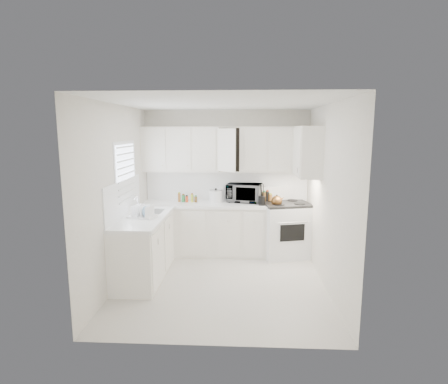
# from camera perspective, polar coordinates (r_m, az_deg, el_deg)

# --- Properties ---
(floor) EXTENTS (3.20, 3.20, 0.00)m
(floor) POSITION_cam_1_polar(r_m,az_deg,el_deg) (5.53, -0.38, -14.11)
(floor) COLOR silver
(floor) RESTS_ON ground
(ceiling) EXTENTS (3.20, 3.20, 0.00)m
(ceiling) POSITION_cam_1_polar(r_m,az_deg,el_deg) (5.08, -0.41, 13.83)
(ceiling) COLOR white
(ceiling) RESTS_ON ground
(wall_back) EXTENTS (3.00, 0.00, 3.00)m
(wall_back) POSITION_cam_1_polar(r_m,az_deg,el_deg) (6.73, 0.39, 1.70)
(wall_back) COLOR white
(wall_back) RESTS_ON ground
(wall_front) EXTENTS (3.00, 0.00, 3.00)m
(wall_front) POSITION_cam_1_polar(r_m,az_deg,el_deg) (3.59, -1.86, -5.34)
(wall_front) COLOR white
(wall_front) RESTS_ON ground
(wall_left) EXTENTS (0.00, 3.20, 3.20)m
(wall_left) POSITION_cam_1_polar(r_m,az_deg,el_deg) (5.44, -16.36, -0.58)
(wall_left) COLOR white
(wall_left) RESTS_ON ground
(wall_right) EXTENTS (0.00, 3.20, 3.20)m
(wall_right) POSITION_cam_1_polar(r_m,az_deg,el_deg) (5.28, 16.08, -0.87)
(wall_right) COLOR white
(wall_right) RESTS_ON ground
(window_blinds) EXTENTS (0.06, 0.96, 1.06)m
(window_blinds) POSITION_cam_1_polar(r_m,az_deg,el_deg) (5.73, -15.15, 2.50)
(window_blinds) COLOR white
(window_blinds) RESTS_ON wall_left
(lower_cabinets_back) EXTENTS (2.22, 0.60, 0.90)m
(lower_cabinets_back) POSITION_cam_1_polar(r_m,az_deg,el_deg) (6.64, -3.12, -5.93)
(lower_cabinets_back) COLOR white
(lower_cabinets_back) RESTS_ON floor
(lower_cabinets_left) EXTENTS (0.60, 1.60, 0.90)m
(lower_cabinets_left) POSITION_cam_1_polar(r_m,az_deg,el_deg) (5.75, -12.44, -8.63)
(lower_cabinets_left) COLOR white
(lower_cabinets_left) RESTS_ON floor
(countertop_back) EXTENTS (2.24, 0.64, 0.05)m
(countertop_back) POSITION_cam_1_polar(r_m,az_deg,el_deg) (6.52, -3.17, -1.92)
(countertop_back) COLOR white
(countertop_back) RESTS_ON lower_cabinets_back
(countertop_left) EXTENTS (0.64, 1.62, 0.05)m
(countertop_left) POSITION_cam_1_polar(r_m,az_deg,el_deg) (5.61, -12.51, -4.02)
(countertop_left) COLOR white
(countertop_left) RESTS_ON lower_cabinets_left
(backsplash_back) EXTENTS (2.98, 0.02, 0.55)m
(backsplash_back) POSITION_cam_1_polar(r_m,az_deg,el_deg) (6.73, 0.38, 1.05)
(backsplash_back) COLOR white
(backsplash_back) RESTS_ON wall_back
(backsplash_left) EXTENTS (0.02, 1.60, 0.55)m
(backsplash_left) POSITION_cam_1_polar(r_m,az_deg,el_deg) (5.64, -15.57, -0.97)
(backsplash_left) COLOR white
(backsplash_left) RESTS_ON wall_left
(upper_cabinets_back) EXTENTS (3.00, 0.33, 0.80)m
(upper_cabinets_back) POSITION_cam_1_polar(r_m,az_deg,el_deg) (6.54, 0.32, 3.23)
(upper_cabinets_back) COLOR white
(upper_cabinets_back) RESTS_ON wall_back
(upper_cabinets_right) EXTENTS (0.33, 0.90, 0.80)m
(upper_cabinets_right) POSITION_cam_1_polar(r_m,az_deg,el_deg) (6.01, 12.88, 2.43)
(upper_cabinets_right) COLOR white
(upper_cabinets_right) RESTS_ON wall_right
(sink) EXTENTS (0.42, 0.38, 0.30)m
(sink) POSITION_cam_1_polar(r_m,az_deg,el_deg) (5.91, -11.67, -1.87)
(sink) COLOR gray
(sink) RESTS_ON countertop_left
(stove) EXTENTS (0.94, 0.84, 1.24)m
(stove) POSITION_cam_1_polar(r_m,az_deg,el_deg) (6.56, 9.67, -4.69)
(stove) COLOR white
(stove) RESTS_ON floor
(tea_kettle) EXTENTS (0.28, 0.25, 0.22)m
(tea_kettle) POSITION_cam_1_polar(r_m,az_deg,el_deg) (6.29, 8.32, -1.29)
(tea_kettle) COLOR brown
(tea_kettle) RESTS_ON stove
(frying_pan) EXTENTS (0.29, 0.48, 0.04)m
(frying_pan) POSITION_cam_1_polar(r_m,az_deg,el_deg) (6.66, 11.13, -1.47)
(frying_pan) COLOR black
(frying_pan) RESTS_ON stove
(microwave) EXTENTS (0.66, 0.45, 0.41)m
(microwave) POSITION_cam_1_polar(r_m,az_deg,el_deg) (6.58, 3.22, 0.22)
(microwave) COLOR gray
(microwave) RESTS_ON countertop_back
(rice_cooker) EXTENTS (0.28, 0.28, 0.25)m
(rice_cooker) POSITION_cam_1_polar(r_m,az_deg,el_deg) (6.57, -1.30, -0.48)
(rice_cooker) COLOR white
(rice_cooker) RESTS_ON countertop_back
(paper_towel) EXTENTS (0.12, 0.12, 0.27)m
(paper_towel) POSITION_cam_1_polar(r_m,az_deg,el_deg) (6.67, -0.19, -0.24)
(paper_towel) COLOR white
(paper_towel) RESTS_ON countertop_back
(utensil_crock) EXTENTS (0.15, 0.15, 0.39)m
(utensil_crock) POSITION_cam_1_polar(r_m,az_deg,el_deg) (6.28, 6.01, -0.37)
(utensil_crock) COLOR black
(utensil_crock) RESTS_ON countertop_back
(dish_rack) EXTENTS (0.44, 0.37, 0.21)m
(dish_rack) POSITION_cam_1_polar(r_m,az_deg,el_deg) (5.53, -12.78, -2.86)
(dish_rack) COLOR white
(dish_rack) RESTS_ON countertop_left
(spice_left_0) EXTENTS (0.06, 0.06, 0.13)m
(spice_left_0) POSITION_cam_1_polar(r_m,az_deg,el_deg) (6.69, -6.98, -0.90)
(spice_left_0) COLOR #995F29
(spice_left_0) RESTS_ON countertop_back
(spice_left_1) EXTENTS (0.06, 0.06, 0.13)m
(spice_left_1) POSITION_cam_1_polar(r_m,az_deg,el_deg) (6.59, -6.47, -1.05)
(spice_left_1) COLOR #2A8040
(spice_left_1) RESTS_ON countertop_back
(spice_left_2) EXTENTS (0.06, 0.06, 0.13)m
(spice_left_2) POSITION_cam_1_polar(r_m,az_deg,el_deg) (6.66, -5.71, -0.91)
(spice_left_2) COLOR red
(spice_left_2) RESTS_ON countertop_back
(spice_left_3) EXTENTS (0.06, 0.06, 0.13)m
(spice_left_3) POSITION_cam_1_polar(r_m,az_deg,el_deg) (6.57, -5.18, -1.06)
(spice_left_3) COLOR #B9C92F
(spice_left_3) RESTS_ON countertop_back
(spice_left_4) EXTENTS (0.06, 0.06, 0.13)m
(spice_left_4) POSITION_cam_1_polar(r_m,az_deg,el_deg) (6.64, -4.43, -0.92)
(spice_left_4) COLOR brown
(spice_left_4) RESTS_ON countertop_back
(sauce_right_0) EXTENTS (0.06, 0.06, 0.19)m
(sauce_right_0) POSITION_cam_1_polar(r_m,az_deg,el_deg) (6.63, 5.34, -0.69)
(sauce_right_0) COLOR red
(sauce_right_0) RESTS_ON countertop_back
(sauce_right_1) EXTENTS (0.06, 0.06, 0.19)m
(sauce_right_1) POSITION_cam_1_polar(r_m,az_deg,el_deg) (6.57, 5.85, -0.79)
(sauce_right_1) COLOR #B9C92F
(sauce_right_1) RESTS_ON countertop_back
(sauce_right_2) EXTENTS (0.06, 0.06, 0.19)m
(sauce_right_2) POSITION_cam_1_polar(r_m,az_deg,el_deg) (6.64, 6.29, -0.70)
(sauce_right_2) COLOR brown
(sauce_right_2) RESTS_ON countertop_back
(sauce_right_3) EXTENTS (0.06, 0.06, 0.19)m
(sauce_right_3) POSITION_cam_1_polar(r_m,az_deg,el_deg) (6.58, 6.80, -0.80)
(sauce_right_3) COLOR black
(sauce_right_3) RESTS_ON countertop_back
(sauce_right_4) EXTENTS (0.06, 0.06, 0.19)m
(sauce_right_4) POSITION_cam_1_polar(r_m,az_deg,el_deg) (6.64, 7.24, -0.71)
(sauce_right_4) COLOR #995F29
(sauce_right_4) RESTS_ON countertop_back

